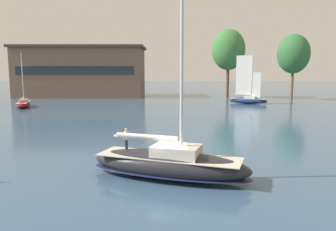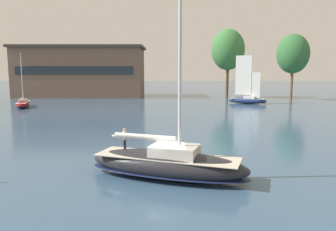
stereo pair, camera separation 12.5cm
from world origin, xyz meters
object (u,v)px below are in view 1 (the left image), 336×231
object	(u,v)px
tree_shore_left	(228,50)
tree_shore_center	(293,54)
sailboat_moored_near_marina	(23,104)
sailboat_moored_mid_channel	(247,99)
sailboat_main	(168,163)

from	to	relation	value
tree_shore_left	tree_shore_center	xyz separation A→B (m)	(15.15, -6.54, -1.42)
tree_shore_left	tree_shore_center	bearing A→B (deg)	-23.36
sailboat_moored_near_marina	sailboat_moored_mid_channel	size ratio (longest dim) A/B	0.93
tree_shore_center	sailboat_moored_mid_channel	xyz separation A→B (m)	(-13.34, -9.52, -10.54)
tree_shore_left	sailboat_moored_mid_channel	bearing A→B (deg)	-83.59
tree_shore_left	sailboat_main	distance (m)	70.06
tree_shore_center	sailboat_moored_near_marina	world-z (taller)	tree_shore_center
tree_shore_center	sailboat_moored_near_marina	size ratio (longest dim) A/B	1.49
sailboat_main	sailboat_moored_near_marina	xyz separation A→B (m)	(-29.68, 44.05, -0.35)
sailboat_main	sailboat_moored_near_marina	size ratio (longest dim) A/B	1.47
tree_shore_center	sailboat_main	distance (m)	69.01
tree_shore_center	sailboat_moored_near_marina	xyz separation A→B (m)	(-61.05, -16.53, -10.75)
sailboat_moored_near_marina	sailboat_moored_mid_channel	distance (m)	48.22
tree_shore_left	sailboat_moored_mid_channel	xyz separation A→B (m)	(1.81, -16.07, -11.96)
sailboat_main	tree_shore_center	bearing A→B (deg)	62.62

